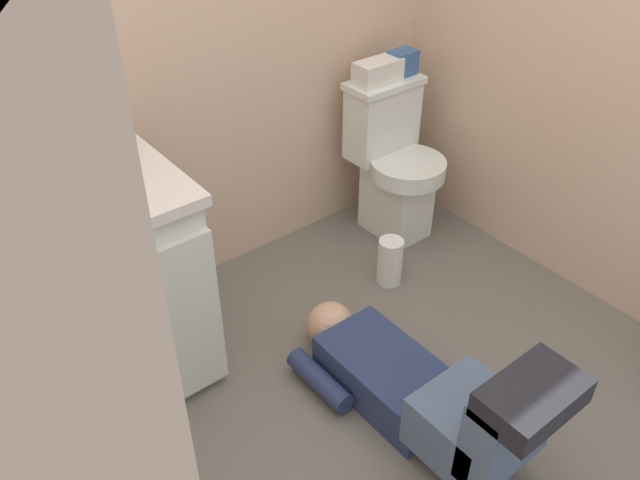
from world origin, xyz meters
TOP-DOWN VIEW (x-y plane):
  - ground_plane at (0.00, 0.00)m, footprint 2.75×3.05m
  - wall_right at (1.16, 0.00)m, footprint 0.08×2.05m
  - toilet at (0.78, 0.76)m, footprint 0.36×0.46m
  - vanity_cabinet at (-0.68, 0.65)m, footprint 0.60×0.53m
  - faucet at (-0.68, 0.79)m, footprint 0.02×0.02m
  - person_plumber at (0.02, -0.21)m, footprint 0.39×1.06m
  - tissue_box at (0.74, 0.85)m, footprint 0.22×0.11m
  - toiletry_bag at (0.89, 0.85)m, footprint 0.12×0.09m
  - soap_dispenser at (-0.87, 0.77)m, footprint 0.06×0.06m
  - bottle_clear at (-0.78, 0.80)m, footprint 0.05×0.05m
  - bottle_amber at (-0.70, 0.74)m, footprint 0.05×0.05m
  - bottle_pink at (-0.64, 0.70)m, footprint 0.06×0.06m
  - paper_towel_roll at (0.48, 0.44)m, footprint 0.11×0.11m

SIDE VIEW (x-z plane):
  - ground_plane at x=0.00m, z-range -0.04..0.00m
  - paper_towel_roll at x=0.48m, z-range 0.00..0.22m
  - person_plumber at x=0.02m, z-range -0.08..0.44m
  - toilet at x=0.78m, z-range -0.01..0.74m
  - vanity_cabinet at x=-0.68m, z-range 0.01..0.83m
  - tissue_box at x=0.74m, z-range 0.75..0.85m
  - toiletry_bag at x=0.89m, z-range 0.75..0.86m
  - faucet at x=-0.68m, z-range 0.82..0.92m
  - bottle_amber at x=-0.70m, z-range 0.82..0.92m
  - soap_dispenser at x=-0.87m, z-range 0.80..0.97m
  - bottle_clear at x=-0.78m, z-range 0.82..0.97m
  - bottle_pink at x=-0.64m, z-range 0.82..0.99m
  - wall_right at x=1.16m, z-range 0.00..2.40m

